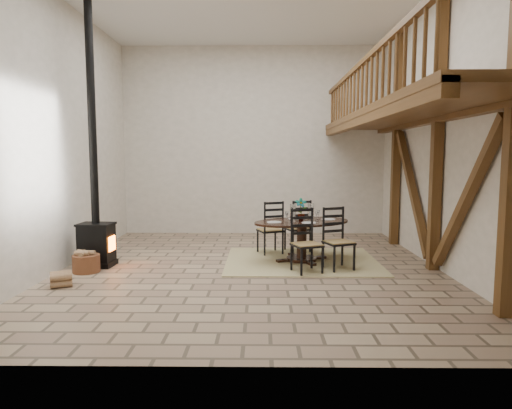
{
  "coord_description": "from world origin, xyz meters",
  "views": [
    {
      "loc": [
        0.2,
        -8.35,
        2.09
      ],
      "look_at": [
        0.1,
        0.4,
        1.17
      ],
      "focal_mm": 32.0,
      "sensor_mm": 36.0,
      "label": 1
    }
  ],
  "objects_px": {
    "log_basket": "(86,263)",
    "log_stack": "(61,279)",
    "dining_table": "(302,239)",
    "wood_stove": "(95,207)"
  },
  "relations": [
    {
      "from": "wood_stove",
      "to": "dining_table",
      "type": "bearing_deg",
      "value": 11.21
    },
    {
      "from": "log_basket",
      "to": "log_stack",
      "type": "bearing_deg",
      "value": -94.07
    },
    {
      "from": "log_basket",
      "to": "log_stack",
      "type": "distance_m",
      "value": 0.91
    },
    {
      "from": "wood_stove",
      "to": "log_stack",
      "type": "height_order",
      "value": "wood_stove"
    },
    {
      "from": "log_basket",
      "to": "log_stack",
      "type": "relative_size",
      "value": 1.1
    },
    {
      "from": "dining_table",
      "to": "wood_stove",
      "type": "relative_size",
      "value": 0.49
    },
    {
      "from": "dining_table",
      "to": "wood_stove",
      "type": "distance_m",
      "value": 4.03
    },
    {
      "from": "wood_stove",
      "to": "log_stack",
      "type": "xyz_separation_m",
      "value": [
        -0.09,
        -1.37,
        -1.02
      ]
    },
    {
      "from": "dining_table",
      "to": "log_basket",
      "type": "bearing_deg",
      "value": 171.78
    },
    {
      "from": "wood_stove",
      "to": "log_basket",
      "type": "xyz_separation_m",
      "value": [
        -0.03,
        -0.47,
        -0.96
      ]
    }
  ]
}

